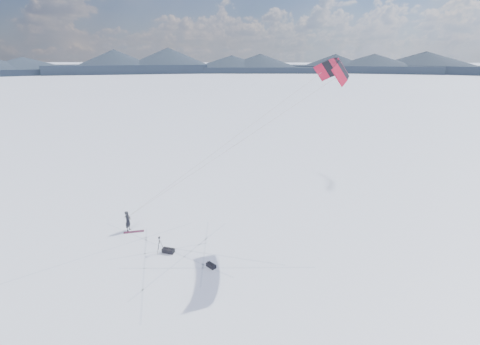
# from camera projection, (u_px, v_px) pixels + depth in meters

# --- Properties ---
(ground) EXTENTS (1800.00, 1800.00, 0.00)m
(ground) POSITION_uv_depth(u_px,v_px,m) (149.00, 254.00, 24.94)
(ground) COLOR white
(horizon_hills) EXTENTS (704.47, 706.88, 8.65)m
(horizon_hills) POSITION_uv_depth(u_px,v_px,m) (145.00, 210.00, 23.83)
(horizon_hills) COLOR black
(horizon_hills) RESTS_ON ground
(snow_tracks) EXTENTS (17.62, 14.39, 0.01)m
(snow_tracks) POSITION_uv_depth(u_px,v_px,m) (140.00, 259.00, 24.37)
(snow_tracks) COLOR silver
(snow_tracks) RESTS_ON ground
(snowkiter) EXTENTS (0.44, 0.64, 1.70)m
(snowkiter) POSITION_uv_depth(u_px,v_px,m) (129.00, 230.00, 28.37)
(snowkiter) COLOR black
(snowkiter) RESTS_ON ground
(snowboard) EXTENTS (1.60, 0.81, 0.04)m
(snowboard) POSITION_uv_depth(u_px,v_px,m) (134.00, 232.00, 28.09)
(snowboard) COLOR maroon
(snowboard) RESTS_ON ground
(tripod) EXTENTS (0.61, 0.63, 1.23)m
(tripod) POSITION_uv_depth(u_px,v_px,m) (160.00, 242.00, 24.96)
(tripod) COLOR black
(tripod) RESTS_ON ground
(gear_bag_a) EXTENTS (0.92, 0.55, 0.38)m
(gear_bag_a) POSITION_uv_depth(u_px,v_px,m) (168.00, 251.00, 25.09)
(gear_bag_a) COLOR black
(gear_bag_a) RESTS_ON ground
(gear_bag_b) EXTENTS (0.76, 0.70, 0.32)m
(gear_bag_b) POSITION_uv_depth(u_px,v_px,m) (211.00, 265.00, 23.35)
(gear_bag_b) COLOR black
(gear_bag_b) RESTS_ON ground
(power_kite) EXTENTS (16.83, 5.61, 12.24)m
(power_kite) POSITION_uv_depth(u_px,v_px,m) (333.00, 71.00, 24.52)
(power_kite) COLOR #B3102C
(power_kite) RESTS_ON ground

